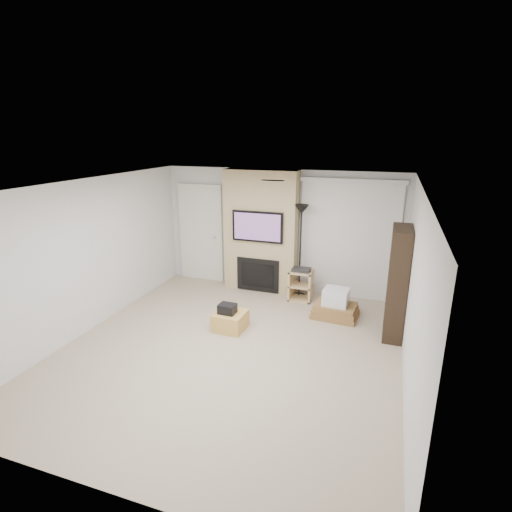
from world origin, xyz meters
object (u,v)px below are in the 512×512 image
(ottoman, at_px, (230,321))
(bookshelf, at_px, (397,283))
(box_stack, at_px, (335,306))
(av_stand, at_px, (301,283))
(floor_lamp, at_px, (301,225))

(ottoman, relative_size, bookshelf, 0.28)
(ottoman, height_order, box_stack, box_stack)
(ottoman, height_order, bookshelf, bookshelf)
(av_stand, distance_m, box_stack, 0.96)
(ottoman, distance_m, av_stand, 1.83)
(ottoman, xyz_separation_m, bookshelf, (2.60, 0.70, 0.75))
(floor_lamp, distance_m, av_stand, 1.15)
(floor_lamp, bearing_deg, box_stack, -40.41)
(ottoman, xyz_separation_m, box_stack, (1.61, 1.05, 0.05))
(floor_lamp, bearing_deg, av_stand, -65.34)
(av_stand, bearing_deg, floor_lamp, 114.66)
(box_stack, height_order, bookshelf, bookshelf)
(floor_lamp, height_order, bookshelf, floor_lamp)
(av_stand, bearing_deg, box_stack, -36.34)
(box_stack, relative_size, bookshelf, 0.46)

